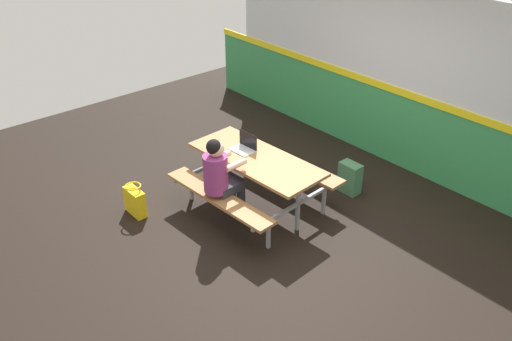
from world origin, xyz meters
TOP-DOWN VIEW (x-y plane):
  - ground_plane at (0.00, 0.00)m, footprint 10.00×10.00m
  - accent_backdrop at (0.00, 2.39)m, footprint 8.00×0.14m
  - picnic_table_main at (-0.40, 0.00)m, footprint 1.86×1.65m
  - student_nearer at (-0.41, -0.56)m, footprint 0.38×0.53m
  - laptop_silver at (-0.66, 0.02)m, footprint 0.33×0.24m
  - backpack_dark at (0.17, 1.22)m, footprint 0.30×0.22m
  - tote_bag_bright at (-1.29, -1.29)m, footprint 0.34×0.21m

SIDE VIEW (x-z plane):
  - ground_plane at x=0.00m, z-range -0.02..0.00m
  - tote_bag_bright at x=-1.29m, z-range -0.02..0.41m
  - backpack_dark at x=0.17m, z-range 0.00..0.44m
  - picnic_table_main at x=-0.40m, z-range 0.20..0.94m
  - student_nearer at x=-0.41m, z-range 0.10..1.31m
  - laptop_silver at x=-0.66m, z-range 0.67..0.90m
  - accent_backdrop at x=0.00m, z-range -0.05..2.55m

